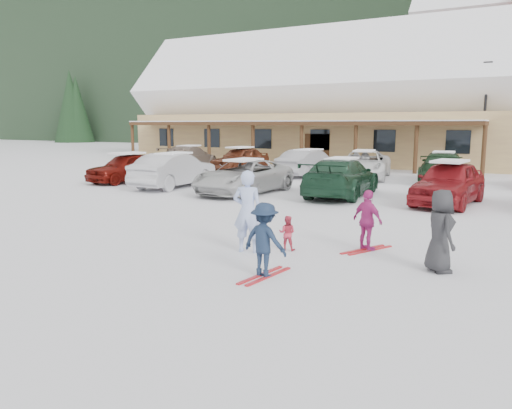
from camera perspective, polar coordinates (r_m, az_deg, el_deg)
The scene contains 23 objects.
ground at distance 11.14m, azimuth -3.85°, elevation -5.69°, with size 160.00×160.00×0.00m, color white.
forested_hillside at distance 95.61m, azimuth 26.18°, elevation 17.99°, with size 300.00×70.00×38.00m, color black.
day_lodge at distance 39.89m, azimuth 7.04°, elevation 10.67°, with size 29.12×12.50×10.38m.
lamp_post at distance 33.33m, azimuth 24.69°, elevation 9.73°, with size 0.50×0.25×6.50m.
conifer_0 at distance 50.46m, azimuth -10.66°, elevation 12.24°, with size 4.40×4.40×10.20m.
conifer_2 at distance 62.50m, azimuth -6.46°, elevation 12.76°, with size 5.28×5.28×12.24m.
adult_skier at distance 11.12m, azimuth -0.96°, elevation -0.80°, with size 0.68×0.44×1.85m, color #A7BAED.
toddler_red at distance 11.40m, azimuth 3.58°, elevation -3.27°, with size 0.39×0.30×0.80m, color #CD354B.
child_navy at distance 9.36m, azimuth 0.99°, elevation -4.08°, with size 0.92×0.53×1.42m, color #17253E.
skis_child_navy at distance 9.54m, azimuth 0.98°, elevation -8.13°, with size 0.20×1.40×0.03m, color #AF191E.
child_magenta at distance 11.57m, azimuth 12.64°, elevation -1.80°, with size 0.82×0.34×1.39m, color #B22877.
skis_child_magenta at distance 11.71m, azimuth 12.52°, elevation -5.07°, with size 0.20×1.40×0.03m, color #AF191E.
bystander_dark at distance 10.29m, azimuth 20.30°, elevation -2.86°, with size 0.79×0.51×1.62m, color #28282A.
parked_car_0 at distance 25.59m, azimuth -14.48°, elevation 4.11°, with size 1.71×4.25×1.45m, color #600E08.
parked_car_1 at distance 23.02m, azimuth -9.34°, elevation 3.88°, with size 1.65×4.73×1.56m, color #B4B4B8.
parked_car_2 at distance 20.74m, azimuth -1.40°, elevation 3.22°, with size 2.33×5.06×1.41m, color #BABABA.
parked_car_3 at distance 20.17m, azimuth 9.73°, elevation 3.07°, with size 2.12×5.21×1.51m, color #193C27.
parked_car_4 at distance 19.12m, azimuth 21.17°, elevation 2.33°, with size 1.85×4.59×1.56m, color maroon.
parked_car_7 at distance 32.42m, azimuth -7.66°, elevation 5.37°, with size 2.09×5.15×1.49m, color gray.
parked_car_8 at distance 30.37m, azimuth -1.85°, elevation 5.18°, with size 1.75×4.35×1.48m, color brown.
parked_car_9 at distance 27.82m, azimuth 5.99°, elevation 4.76°, with size 1.56×4.47×1.47m, color #9C9BA0.
parked_car_10 at distance 27.06m, azimuth 12.22°, elevation 4.49°, with size 2.46×5.33×1.48m, color white.
parked_car_11 at distance 26.36m, azimuth 20.59°, elevation 4.01°, with size 2.10×5.16×1.50m, color #1E3A21.
Camera 1 is at (5.82, -9.06, 2.85)m, focal length 35.00 mm.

